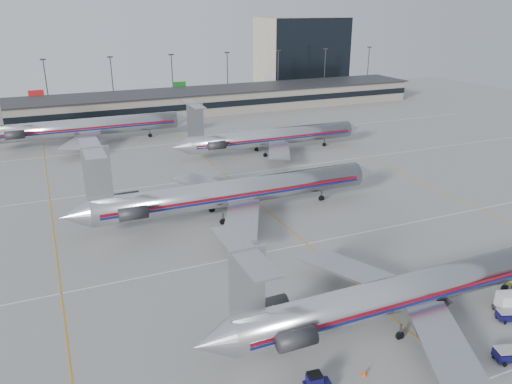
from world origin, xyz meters
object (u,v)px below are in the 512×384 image
jet_foreground (404,292)px  uld_container (506,303)px  tug_center (444,344)px  jet_second_row (230,192)px  belt_loader (431,318)px

jet_foreground → uld_container: size_ratio=18.22×
tug_center → uld_container: (10.29, 2.42, 0.21)m
tug_center → uld_container: bearing=5.6°
uld_container → jet_second_row: bearing=135.3°
jet_second_row → tug_center: 37.17m
jet_second_row → uld_container: 38.07m
uld_container → belt_loader: bearing=-170.6°
jet_foreground → tug_center: jet_foreground is taller
jet_second_row → tug_center: (6.50, -36.49, -2.82)m
jet_foreground → uld_container: jet_foreground is taller
jet_foreground → jet_second_row: 31.76m
jet_second_row → tug_center: size_ratio=20.29×
tug_center → jet_foreground: bearing=86.8°
jet_foreground → jet_second_row: size_ratio=0.90×
jet_foreground → tug_center: bearing=-85.5°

